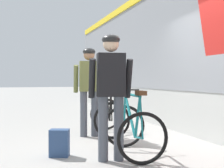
# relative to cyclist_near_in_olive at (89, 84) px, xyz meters

# --- Properties ---
(ground_plane) EXTENTS (80.00, 80.00, 0.00)m
(ground_plane) POSITION_rel_cyclist_near_in_olive_xyz_m (0.50, -1.14, -1.05)
(ground_plane) COLOR #A09E99
(cyclist_near_in_olive) EXTENTS (0.64, 0.37, 1.76)m
(cyclist_near_in_olive) POSITION_rel_cyclist_near_in_olive_xyz_m (0.00, 0.00, 0.00)
(cyclist_near_in_olive) COLOR #4C515B
(cyclist_near_in_olive) RESTS_ON ground
(cyclist_far_in_dark) EXTENTS (0.64, 0.37, 1.76)m
(cyclist_far_in_dark) POSITION_rel_cyclist_near_in_olive_xyz_m (-0.14, -1.79, 0.00)
(cyclist_far_in_dark) COLOR #4C515B
(cyclist_far_in_dark) RESTS_ON ground
(bicycle_near_black) EXTENTS (0.90, 1.19, 0.99)m
(bicycle_near_black) POSITION_rel_cyclist_near_in_olive_xyz_m (0.45, 0.10, -0.65)
(bicycle_near_black) COLOR black
(bicycle_near_black) RESTS_ON ground
(bicycle_far_teal) EXTENTS (0.84, 1.15, 0.99)m
(bicycle_far_teal) POSITION_rel_cyclist_near_in_olive_xyz_m (0.25, -1.62, -0.65)
(bicycle_far_teal) COLOR black
(bicycle_far_teal) RESTS_ON ground
(backpack_on_platform) EXTENTS (0.33, 0.27, 0.40)m
(backpack_on_platform) POSITION_rel_cyclist_near_in_olive_xyz_m (-0.79, -1.32, -0.85)
(backpack_on_platform) COLOR navy
(backpack_on_platform) RESTS_ON ground
(water_bottle_near_the_bikes) EXTENTS (0.06, 0.06, 0.23)m
(water_bottle_near_the_bikes) POSITION_rel_cyclist_near_in_olive_xyz_m (0.46, -0.57, -0.94)
(water_bottle_near_the_bikes) COLOR red
(water_bottle_near_the_bikes) RESTS_ON ground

